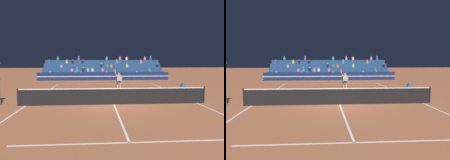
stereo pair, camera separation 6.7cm
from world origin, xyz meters
TOP-DOWN VIEW (x-y plane):
  - ground_plane at (0.00, 0.00)m, footprint 120.00×120.00m
  - court_lines at (0.00, 0.00)m, footprint 11.10×23.90m
  - tennis_net at (0.00, 0.00)m, footprint 12.00×0.10m
  - sponsor_banner_wall at (0.00, 16.14)m, footprint 18.00×0.26m
  - bleacher_stand at (0.00, 19.94)m, footprint 17.84×4.75m
  - ball_kid_courtside at (6.70, 5.34)m, footprint 0.30×0.36m
  - tennis_player at (0.83, 4.93)m, footprint 0.93×0.33m
  - tennis_ball at (0.90, 3.25)m, footprint 0.07×0.07m

SIDE VIEW (x-z plane):
  - ground_plane at x=0.00m, z-range 0.00..0.00m
  - court_lines at x=0.00m, z-range 0.00..0.01m
  - tennis_ball at x=0.90m, z-range 0.00..0.07m
  - ball_kid_courtside at x=6.70m, z-range -0.09..0.75m
  - tennis_net at x=0.00m, z-range -0.01..1.09m
  - sponsor_banner_wall at x=0.00m, z-range 0.00..1.10m
  - tennis_player at x=0.83m, z-range -0.26..2.24m
  - bleacher_stand at x=0.00m, z-range -0.67..2.71m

